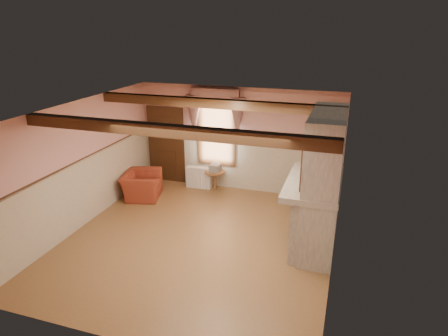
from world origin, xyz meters
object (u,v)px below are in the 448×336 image
(radiator, at_px, (199,177))
(bowl, at_px, (315,176))
(oil_lamp, at_px, (316,169))
(armchair, at_px, (142,185))
(side_table, at_px, (215,180))
(mantel_clock, at_px, (318,165))

(radiator, relative_size, bowl, 1.87)
(oil_lamp, bearing_deg, armchair, 170.30)
(armchair, distance_m, radiator, 1.59)
(radiator, bearing_deg, side_table, -2.74)
(mantel_clock, distance_m, oil_lamp, 0.37)
(mantel_clock, height_order, oil_lamp, oil_lamp)
(side_table, height_order, bowl, bowl)
(armchair, relative_size, oil_lamp, 3.69)
(side_table, xyz_separation_m, bowl, (2.80, -1.95, 1.19))
(armchair, height_order, mantel_clock, mantel_clock)
(mantel_clock, bearing_deg, armchair, 174.88)
(mantel_clock, bearing_deg, side_table, 152.70)
(radiator, xyz_separation_m, bowl, (3.28, -1.95, 1.17))
(oil_lamp, bearing_deg, bowl, -90.00)
(radiator, height_order, bowl, bowl)
(radiator, distance_m, oil_lamp, 3.95)
(armchair, height_order, side_table, armchair)
(bowl, relative_size, oil_lamp, 1.34)
(side_table, relative_size, radiator, 0.82)
(armchair, height_order, bowl, bowl)
(armchair, xyz_separation_m, side_table, (1.67, 1.05, -0.06))
(side_table, height_order, radiator, radiator)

